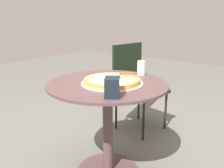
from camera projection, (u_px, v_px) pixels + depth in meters
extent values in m
cylinder|color=#523A3A|center=(108.00, 84.00, 1.76)|extent=(0.86, 0.86, 0.02)
cylinder|color=#523A3A|center=(108.00, 129.00, 1.85)|extent=(0.08, 0.08, 0.69)
cylinder|color=silver|center=(112.00, 83.00, 1.74)|extent=(0.44, 0.44, 0.00)
cylinder|color=#D68B41|center=(112.00, 81.00, 1.74)|extent=(0.40, 0.40, 0.03)
cylinder|color=beige|center=(112.00, 78.00, 1.73)|extent=(0.33, 0.33, 0.00)
sphere|color=#246325|center=(109.00, 77.00, 1.74)|extent=(0.02, 0.02, 0.02)
sphere|color=white|center=(117.00, 78.00, 1.72)|extent=(0.01, 0.01, 0.01)
sphere|color=#2F6A32|center=(118.00, 79.00, 1.70)|extent=(0.02, 0.02, 0.02)
sphere|color=#31732E|center=(111.00, 75.00, 1.81)|extent=(0.02, 0.02, 0.02)
sphere|color=#366A2C|center=(93.00, 77.00, 1.74)|extent=(0.01, 0.01, 0.01)
sphere|color=#237323|center=(121.00, 78.00, 1.72)|extent=(0.01, 0.01, 0.01)
sphere|color=#2B6321|center=(110.00, 78.00, 1.71)|extent=(0.02, 0.02, 0.02)
cube|color=silver|center=(112.00, 75.00, 1.76)|extent=(0.12, 0.13, 0.00)
cube|color=brown|center=(127.00, 74.00, 1.75)|extent=(0.08, 0.10, 0.02)
cylinder|color=white|center=(141.00, 68.00, 1.98)|extent=(0.06, 0.06, 0.11)
cube|color=black|center=(112.00, 87.00, 1.44)|extent=(0.14, 0.13, 0.12)
cube|color=black|center=(141.00, 91.00, 2.58)|extent=(0.49, 0.49, 0.03)
cube|color=black|center=(127.00, 65.00, 2.66)|extent=(0.43, 0.08, 0.46)
cylinder|color=black|center=(166.00, 111.00, 2.63)|extent=(0.02, 0.02, 0.41)
cylinder|color=black|center=(143.00, 121.00, 2.38)|extent=(0.02, 0.02, 0.41)
cylinder|color=black|center=(139.00, 102.00, 2.89)|extent=(0.02, 0.02, 0.41)
cylinder|color=black|center=(116.00, 111.00, 2.64)|extent=(0.02, 0.02, 0.41)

